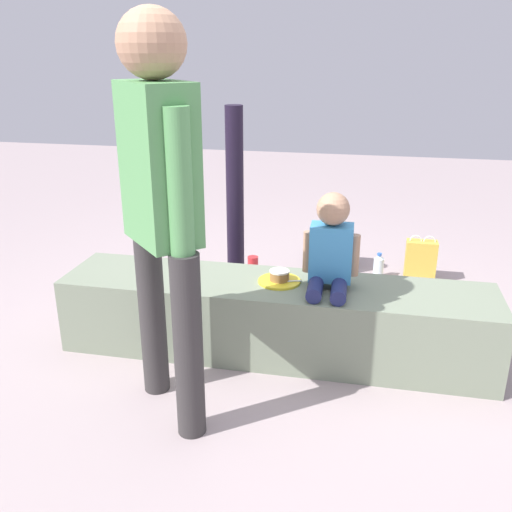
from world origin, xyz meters
name	(u,v)px	position (x,y,z in m)	size (l,w,h in m)	color
ground_plane	(274,351)	(0.00, 0.00, 0.00)	(12.00, 12.00, 0.00)	#A89698
concrete_ledge	(275,318)	(0.00, 0.00, 0.20)	(2.22, 0.47, 0.40)	gray
child_seated	(331,248)	(0.27, 0.00, 0.61)	(0.28, 0.32, 0.48)	navy
adult_standing	(161,191)	(-0.36, -0.59, 1.01)	(0.38, 0.39, 1.67)	#323030
cake_plate	(279,278)	(0.02, 0.02, 0.42)	(0.22, 0.22, 0.07)	yellow
gift_bag	(420,261)	(0.82, 1.16, 0.15)	(0.21, 0.11, 0.33)	gold
railing_post	(235,226)	(-0.38, 0.71, 0.46)	(0.36, 0.36, 1.21)	black
water_bottle_near_gift	(378,266)	(0.54, 1.16, 0.08)	(0.07, 0.07, 0.18)	silver
party_cup_red	(253,264)	(-0.35, 1.09, 0.06)	(0.08, 0.08, 0.11)	red
cake_box_white	(397,303)	(0.66, 0.60, 0.06)	(0.28, 0.26, 0.13)	white
handbag_black_leather	(333,248)	(0.20, 1.33, 0.13)	(0.29, 0.13, 0.36)	black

